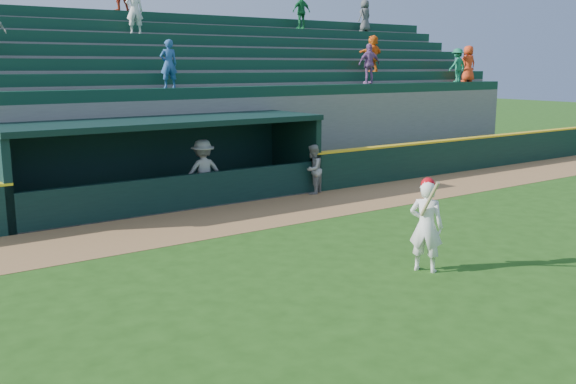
% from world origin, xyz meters
% --- Properties ---
extents(ground, '(120.00, 120.00, 0.00)m').
position_xyz_m(ground, '(0.00, 0.00, 0.00)').
color(ground, '#204A12').
rests_on(ground, ground).
extents(warning_track, '(40.00, 3.00, 0.01)m').
position_xyz_m(warning_track, '(0.00, 4.90, 0.01)').
color(warning_track, olive).
rests_on(warning_track, ground).
extents(field_wall_right, '(15.50, 0.30, 1.20)m').
position_xyz_m(field_wall_right, '(12.25, 6.55, 0.60)').
color(field_wall_right, black).
rests_on(field_wall_right, ground).
extents(wall_stripe_right, '(15.50, 0.32, 0.06)m').
position_xyz_m(wall_stripe_right, '(12.25, 6.55, 1.23)').
color(wall_stripe_right, yellow).
rests_on(wall_stripe_right, field_wall_right).
extents(dugout_player_front, '(0.95, 0.89, 1.55)m').
position_xyz_m(dugout_player_front, '(4.29, 6.31, 0.78)').
color(dugout_player_front, '#9A9A95').
rests_on(dugout_player_front, ground).
extents(dugout_player_inside, '(1.30, 0.86, 1.89)m').
position_xyz_m(dugout_player_inside, '(0.78, 6.92, 0.94)').
color(dugout_player_inside, gray).
rests_on(dugout_player_inside, ground).
extents(dugout, '(9.40, 2.80, 2.46)m').
position_xyz_m(dugout, '(0.00, 8.00, 1.36)').
color(dugout, slate).
rests_on(dugout, ground).
extents(stands, '(34.50, 6.25, 7.61)m').
position_xyz_m(stands, '(0.01, 12.57, 2.40)').
color(stands, slate).
rests_on(stands, ground).
extents(batter_at_plate, '(0.70, 0.87, 1.88)m').
position_xyz_m(batter_at_plate, '(1.37, -1.10, 0.93)').
color(batter_at_plate, white).
rests_on(batter_at_plate, ground).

